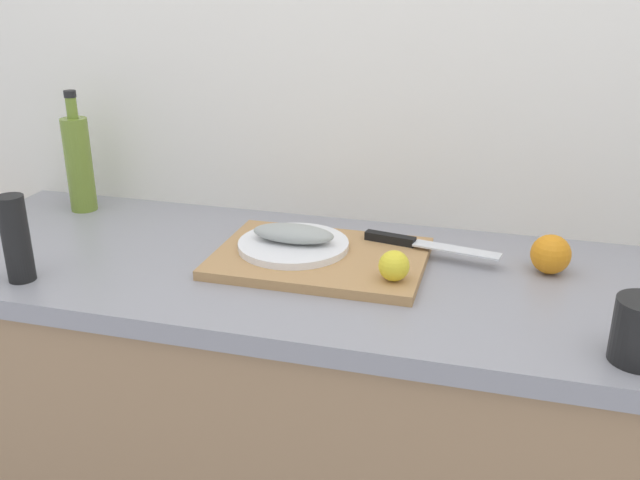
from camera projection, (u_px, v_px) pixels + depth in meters
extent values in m
cube|color=white|center=(417.00, 72.00, 1.55)|extent=(3.20, 0.05, 2.50)
cube|color=#9E7A56|center=(377.00, 467.00, 1.56)|extent=(2.00, 0.58, 0.86)
cube|color=gray|center=(384.00, 284.00, 1.39)|extent=(2.00, 0.60, 0.04)
cube|color=tan|center=(320.00, 258.00, 1.44)|extent=(0.43, 0.30, 0.02)
cylinder|color=white|center=(293.00, 245.00, 1.46)|extent=(0.23, 0.23, 0.01)
ellipsoid|color=#999E99|center=(293.00, 234.00, 1.45)|extent=(0.17, 0.07, 0.04)
cube|color=silver|center=(457.00, 250.00, 1.43)|extent=(0.18, 0.07, 0.00)
cube|color=black|center=(390.00, 238.00, 1.49)|extent=(0.11, 0.04, 0.02)
sphere|color=yellow|center=(394.00, 266.00, 1.30)|extent=(0.06, 0.06, 0.06)
cylinder|color=olive|center=(79.00, 165.00, 1.71)|extent=(0.06, 0.06, 0.23)
cylinder|color=olive|center=(72.00, 108.00, 1.66)|extent=(0.03, 0.03, 0.05)
cylinder|color=black|center=(70.00, 94.00, 1.65)|extent=(0.03, 0.03, 0.02)
sphere|color=orange|center=(551.00, 254.00, 1.38)|extent=(0.08, 0.08, 0.08)
cylinder|color=black|center=(16.00, 239.00, 1.33)|extent=(0.05, 0.05, 0.17)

